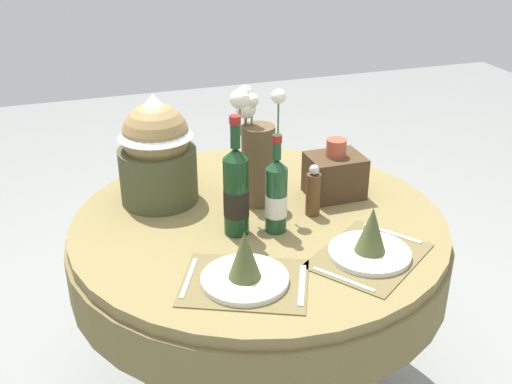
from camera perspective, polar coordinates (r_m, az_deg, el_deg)
dining_table at (r=2.07m, az=0.27°, el=-5.54°), size 1.24×1.24×0.76m
place_setting_left at (r=1.67m, az=-1.04°, el=-7.05°), size 0.42×0.38×0.16m
place_setting_right at (r=1.81m, az=10.52°, el=-4.61°), size 0.43×0.41×0.16m
flower_vase at (r=2.03m, az=0.05°, el=3.59°), size 0.17×0.16×0.42m
wine_bottle_left at (r=1.86m, az=-1.85°, el=0.08°), size 0.08×0.08×0.38m
wine_bottle_centre at (r=1.88m, az=1.88°, el=-0.32°), size 0.07×0.07×0.32m
pepper_mill at (r=2.01m, az=5.31°, el=-0.00°), size 0.05×0.05×0.18m
gift_tub_back_left at (r=2.07m, az=-9.18°, el=4.21°), size 0.26×0.26×0.38m
woven_basket_side_right at (r=2.14m, az=7.28°, el=1.67°), size 0.19×0.15×0.21m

